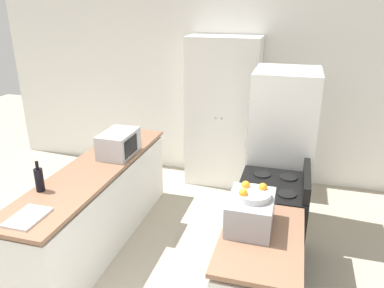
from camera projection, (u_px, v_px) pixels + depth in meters
The scene contains 11 objects.
wall_back at pixel (222, 90), 5.45m from camera, with size 7.00×0.06×2.60m.
counter_left at pixel (98, 206), 4.05m from camera, with size 0.60×2.54×0.90m.
counter_right at pixel (258, 288), 2.90m from camera, with size 0.60×1.00×0.90m.
pantry_cabinet at pixel (222, 113), 5.25m from camera, with size 0.98×0.53×2.09m.
stove at pixel (270, 224), 3.68m from camera, with size 0.66×0.73×1.06m.
refrigerator at pixel (281, 152), 4.21m from camera, with size 0.71×0.76×1.85m.
microwave at pixel (119, 143), 4.15m from camera, with size 0.33×0.50×0.27m.
wine_bottle at pixel (39, 179), 3.35m from camera, with size 0.08×0.08×0.29m.
toaster_oven at pixel (250, 212), 2.82m from camera, with size 0.34×0.45×0.25m.
fruit_bowl at pixel (252, 193), 2.77m from camera, with size 0.27×0.27×0.10m.
cutting_board at pixel (28, 217), 2.96m from camera, with size 0.24×0.34×0.02m.
Camera 1 is at (1.05, -1.76, 2.51)m, focal length 35.00 mm.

